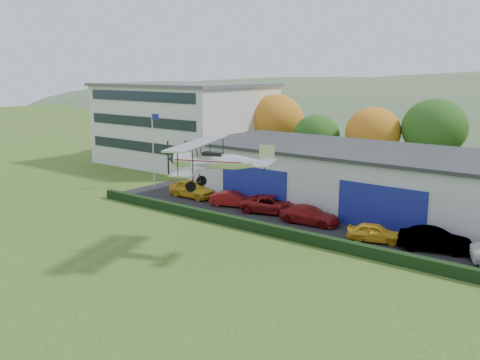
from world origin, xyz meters
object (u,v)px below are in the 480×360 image
Objects in this scene: car_2 at (272,204)px; office_block at (185,123)px; hangar at (411,185)px; biplane at (214,160)px; car_5 at (435,240)px; car_4 at (375,232)px; car_1 at (232,199)px; car_0 at (192,189)px; car_3 at (309,215)px; flagpole at (154,142)px.

office_block is at bearing 43.43° from car_2.
hangar is 18.98m from biplane.
car_2 is 1.13× the size of car_5.
car_2 is 12.27m from biplane.
car_1 is at bearing 66.44° from car_4.
hangar reaches higher than car_1.
car_0 reaches higher than car_1.
hangar is 9.42m from car_3.
car_0 is (14.29, -13.90, -4.33)m from office_block.
office_block is 2.50× the size of biplane.
hangar is 20.01m from car_0.
car_3 is at bearing -112.60° from car_1.
car_4 is at bearing -104.86° from car_3.
hangar reaches higher than car_0.
office_block is 3.85× the size of car_2.
flagpole is at bearing 71.00° from car_5.
car_5 is at bearing -3.90° from flagpole.
flagpole reaches higher than hangar.
biplane reaches higher than car_2.
car_0 is at bearing -8.28° from flagpole.
car_5 is (10.04, -0.42, 0.07)m from car_3.
car_3 is 10.05m from car_5.
car_1 is at bearing -5.82° from flagpole.
office_block is at bearing 167.99° from hangar.
flagpole is at bearing -58.03° from office_block.
car_5 is (4.04, 0.56, 0.12)m from car_4.
car_5 is at bearing -111.04° from car_2.
hangar is 10.03× the size of car_1.
car_0 is (6.18, -0.90, -3.90)m from flagpole.
car_3 is 6.08m from car_4.
flagpole reaches higher than car_1.
car_4 is (10.19, -1.77, -0.08)m from car_2.
flagpole is at bearing 64.61° from car_1.
car_5 is at bearing -59.16° from hangar.
office_block reaches higher than car_2.
car_2 is (9.26, 0.09, -0.09)m from car_0.
car_0 is 19.52m from car_4.
car_5 is (37.78, -15.02, -4.38)m from office_block.
car_1 is (-13.51, -7.14, -1.94)m from hangar.
car_5 is at bearing -92.42° from car_0.
flagpole is 7.36m from car_0.
office_block reaches higher than car_0.
car_0 is at bearing -159.82° from hangar.
flagpole is 1.98× the size of car_1.
car_4 is at bearing -5.75° from flagpole.
car_3 is 0.60× the size of biplane.
office_block is (-33.00, 7.02, 2.56)m from hangar.
biplane is (-11.48, -9.36, 5.55)m from car_5.
car_0 is 9.26m from car_2.
hangar is 25.68m from flagpole.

